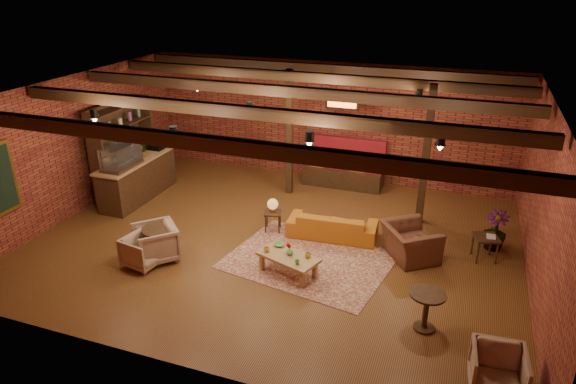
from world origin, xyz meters
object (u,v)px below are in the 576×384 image
(armchair_right, at_px, (411,237))
(armchair_far, at_px, (498,369))
(coffee_table, at_px, (288,257))
(side_table_lamp, at_px, (273,207))
(round_table_left, at_px, (160,238))
(side_table_book, at_px, (486,238))
(armchair_a, at_px, (143,250))
(plant_tall, at_px, (502,193))
(sofa, at_px, (332,225))
(armchair_b, at_px, (156,241))
(round_table_right, at_px, (427,305))

(armchair_right, relative_size, armchair_far, 1.45)
(coffee_table, distance_m, armchair_far, 4.14)
(side_table_lamp, relative_size, round_table_left, 1.12)
(coffee_table, distance_m, side_table_lamp, 1.83)
(round_table_left, distance_m, side_table_book, 6.50)
(armchair_a, height_order, plant_tall, plant_tall)
(armchair_far, bearing_deg, sofa, 128.82)
(armchair_a, bearing_deg, coffee_table, -66.42)
(coffee_table, distance_m, plant_tall, 4.50)
(side_table_book, bearing_deg, round_table_left, -160.33)
(armchair_b, distance_m, armchair_right, 5.10)
(round_table_left, bearing_deg, sofa, 34.79)
(side_table_lamp, distance_m, plant_tall, 4.75)
(armchair_a, bearing_deg, armchair_right, -56.94)
(coffee_table, relative_size, side_table_book, 2.23)
(armchair_b, distance_m, side_table_book, 6.58)
(sofa, xyz_separation_m, plant_tall, (3.30, 0.63, 0.99))
(round_table_right, bearing_deg, armchair_right, 103.70)
(side_table_book, distance_m, round_table_right, 2.78)
(round_table_left, relative_size, armchair_a, 1.00)
(sofa, height_order, side_table_lamp, side_table_lamp)
(armchair_right, xyz_separation_m, plant_tall, (1.60, 0.97, 0.80))
(armchair_right, bearing_deg, coffee_table, 87.67)
(plant_tall, bearing_deg, round_table_left, -156.67)
(armchair_b, relative_size, round_table_right, 1.20)
(side_table_lamp, bearing_deg, coffee_table, -59.64)
(round_table_right, bearing_deg, side_table_lamp, 146.42)
(side_table_book, distance_m, armchair_far, 3.69)
(round_table_left, bearing_deg, armchair_b, -155.27)
(side_table_lamp, relative_size, armchair_a, 1.11)
(side_table_book, xyz_separation_m, armchair_far, (0.18, -3.68, -0.11))
(side_table_lamp, relative_size, armchair_far, 1.05)
(sofa, xyz_separation_m, round_table_right, (2.24, -2.53, 0.17))
(sofa, relative_size, armchair_right, 1.80)
(side_table_lamp, bearing_deg, sofa, 7.27)
(armchair_b, xyz_separation_m, armchair_far, (6.38, -1.46, -0.04))
(coffee_table, bearing_deg, side_table_book, 27.54)
(armchair_far, bearing_deg, plant_tall, 86.08)
(side_table_lamp, xyz_separation_m, side_table_book, (4.45, 0.27, -0.11))
(side_table_lamp, height_order, round_table_right, side_table_lamp)
(round_table_left, distance_m, plant_tall, 6.91)
(sofa, xyz_separation_m, armchair_a, (-3.19, -2.40, 0.07))
(armchair_far, relative_size, plant_tall, 0.29)
(armchair_b, height_order, round_table_right, armchair_b)
(round_table_right, bearing_deg, side_table_book, 71.43)
(sofa, height_order, round_table_left, round_table_left)
(armchair_right, xyz_separation_m, round_table_right, (0.54, -2.20, -0.01))
(side_table_lamp, bearing_deg, round_table_right, -33.58)
(armchair_b, bearing_deg, coffee_table, 52.54)
(armchair_right, bearing_deg, round_table_left, 74.47)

